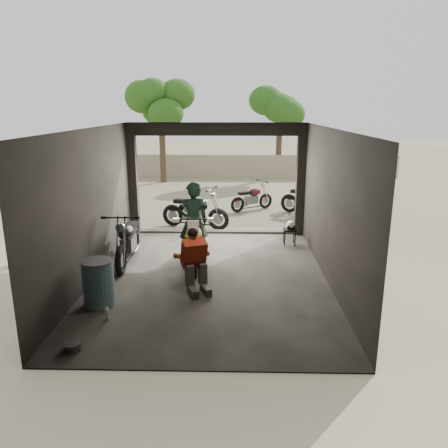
{
  "coord_description": "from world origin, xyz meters",
  "views": [
    {
      "loc": [
        0.51,
        -8.89,
        3.62
      ],
      "look_at": [
        0.28,
        0.6,
        1.06
      ],
      "focal_mm": 35.0,
      "sensor_mm": 36.0,
      "label": 1
    }
  ],
  "objects_px": {
    "stool": "(290,232)",
    "oil_drum": "(99,284)",
    "left_bike": "(128,237)",
    "mechanic": "(196,262)",
    "rider": "(193,222)",
    "sign_post": "(336,178)",
    "outside_bike_c": "(309,198)",
    "outside_bike_a": "(195,208)",
    "main_bike": "(194,239)",
    "helmet": "(291,225)",
    "outside_bike_b": "(252,196)"
  },
  "relations": [
    {
      "from": "sign_post",
      "to": "outside_bike_a",
      "type": "bearing_deg",
      "value": 158.06
    },
    {
      "from": "rider",
      "to": "sign_post",
      "type": "xyz_separation_m",
      "value": [
        3.78,
        2.08,
        0.73
      ]
    },
    {
      "from": "outside_bike_c",
      "to": "mechanic",
      "type": "bearing_deg",
      "value": -172.48
    },
    {
      "from": "mechanic",
      "to": "oil_drum",
      "type": "xyz_separation_m",
      "value": [
        -1.75,
        -0.71,
        -0.18
      ]
    },
    {
      "from": "main_bike",
      "to": "outside_bike_b",
      "type": "relative_size",
      "value": 1.3
    },
    {
      "from": "outside_bike_a",
      "to": "outside_bike_c",
      "type": "relative_size",
      "value": 1.03
    },
    {
      "from": "rider",
      "to": "left_bike",
      "type": "bearing_deg",
      "value": -10.67
    },
    {
      "from": "main_bike",
      "to": "outside_bike_a",
      "type": "xyz_separation_m",
      "value": [
        -0.28,
        3.35,
        -0.03
      ]
    },
    {
      "from": "left_bike",
      "to": "outside_bike_a",
      "type": "xyz_separation_m",
      "value": [
        1.31,
        3.16,
        -0.0
      ]
    },
    {
      "from": "main_bike",
      "to": "oil_drum",
      "type": "relative_size",
      "value": 2.25
    },
    {
      "from": "outside_bike_b",
      "to": "left_bike",
      "type": "bearing_deg",
      "value": 117.9
    },
    {
      "from": "outside_bike_a",
      "to": "oil_drum",
      "type": "height_order",
      "value": "outside_bike_a"
    },
    {
      "from": "outside_bike_a",
      "to": "helmet",
      "type": "relative_size",
      "value": 7.69
    },
    {
      "from": "outside_bike_a",
      "to": "rider",
      "type": "xyz_separation_m",
      "value": [
        0.23,
        -2.99,
        0.33
      ]
    },
    {
      "from": "left_bike",
      "to": "outside_bike_b",
      "type": "relative_size",
      "value": 1.23
    },
    {
      "from": "left_bike",
      "to": "mechanic",
      "type": "xyz_separation_m",
      "value": [
        1.75,
        -1.6,
        -0.02
      ]
    },
    {
      "from": "outside_bike_a",
      "to": "sign_post",
      "type": "height_order",
      "value": "sign_post"
    },
    {
      "from": "mechanic",
      "to": "sign_post",
      "type": "distance_m",
      "value": 5.36
    },
    {
      "from": "left_bike",
      "to": "outside_bike_c",
      "type": "relative_size",
      "value": 1.04
    },
    {
      "from": "rider",
      "to": "helmet",
      "type": "distance_m",
      "value": 2.85
    },
    {
      "from": "rider",
      "to": "sign_post",
      "type": "bearing_deg",
      "value": -167.81
    },
    {
      "from": "rider",
      "to": "sign_post",
      "type": "height_order",
      "value": "sign_post"
    },
    {
      "from": "left_bike",
      "to": "rider",
      "type": "relative_size",
      "value": 0.98
    },
    {
      "from": "left_bike",
      "to": "outside_bike_b",
      "type": "distance_m",
      "value": 6.39
    },
    {
      "from": "stool",
      "to": "oil_drum",
      "type": "bearing_deg",
      "value": -136.49
    },
    {
      "from": "left_bike",
      "to": "outside_bike_c",
      "type": "xyz_separation_m",
      "value": [
        5.05,
        4.86,
        -0.02
      ]
    },
    {
      "from": "rider",
      "to": "stool",
      "type": "height_order",
      "value": "rider"
    },
    {
      "from": "outside_bike_a",
      "to": "stool",
      "type": "height_order",
      "value": "outside_bike_a"
    },
    {
      "from": "outside_bike_b",
      "to": "sign_post",
      "type": "distance_m",
      "value": 4.15
    },
    {
      "from": "left_bike",
      "to": "stool",
      "type": "xyz_separation_m",
      "value": [
        4.0,
        1.48,
        -0.26
      ]
    },
    {
      "from": "left_bike",
      "to": "outside_bike_a",
      "type": "bearing_deg",
      "value": 66.16
    },
    {
      "from": "oil_drum",
      "to": "sign_post",
      "type": "distance_m",
      "value": 7.12
    },
    {
      "from": "main_bike",
      "to": "stool",
      "type": "relative_size",
      "value": 4.39
    },
    {
      "from": "mechanic",
      "to": "stool",
      "type": "xyz_separation_m",
      "value": [
        2.25,
        3.08,
        -0.24
      ]
    },
    {
      "from": "oil_drum",
      "to": "helmet",
      "type": "bearing_deg",
      "value": 43.45
    },
    {
      "from": "main_bike",
      "to": "oil_drum",
      "type": "distance_m",
      "value": 2.66
    },
    {
      "from": "helmet",
      "to": "sign_post",
      "type": "xyz_separation_m",
      "value": [
        1.3,
        0.74,
        1.13
      ]
    },
    {
      "from": "outside_bike_a",
      "to": "outside_bike_c",
      "type": "distance_m",
      "value": 4.11
    },
    {
      "from": "outside_bike_a",
      "to": "left_bike",
      "type": "bearing_deg",
      "value": 175.07
    },
    {
      "from": "outside_bike_c",
      "to": "rider",
      "type": "relative_size",
      "value": 0.95
    },
    {
      "from": "mechanic",
      "to": "sign_post",
      "type": "height_order",
      "value": "sign_post"
    },
    {
      "from": "main_bike",
      "to": "left_bike",
      "type": "distance_m",
      "value": 1.61
    },
    {
      "from": "left_bike",
      "to": "helmet",
      "type": "height_order",
      "value": "left_bike"
    },
    {
      "from": "helmet",
      "to": "oil_drum",
      "type": "height_order",
      "value": "oil_drum"
    },
    {
      "from": "left_bike",
      "to": "stool",
      "type": "height_order",
      "value": "left_bike"
    },
    {
      "from": "main_bike",
      "to": "mechanic",
      "type": "height_order",
      "value": "main_bike"
    },
    {
      "from": "main_bike",
      "to": "oil_drum",
      "type": "bearing_deg",
      "value": -130.93
    },
    {
      "from": "outside_bike_b",
      "to": "helmet",
      "type": "bearing_deg",
      "value": 159.64
    },
    {
      "from": "left_bike",
      "to": "mechanic",
      "type": "height_order",
      "value": "left_bike"
    },
    {
      "from": "mechanic",
      "to": "rider",
      "type": "bearing_deg",
      "value": 75.34
    }
  ]
}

